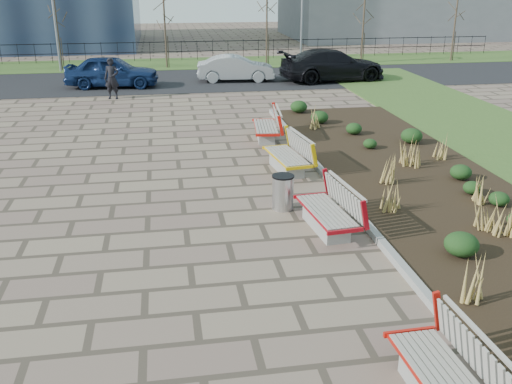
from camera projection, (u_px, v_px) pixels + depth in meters
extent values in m
plane|color=#766451|center=(196.00, 312.00, 9.39)|extent=(120.00, 120.00, 0.00)
cube|color=black|center=(422.00, 185.00, 14.92)|extent=(4.50, 18.00, 0.10)
cube|color=gray|center=(337.00, 189.00, 14.56)|extent=(0.16, 18.00, 0.15)
cube|color=#33511E|center=(167.00, 64.00, 35.19)|extent=(80.00, 5.00, 0.04)
cube|color=black|center=(169.00, 81.00, 29.66)|extent=(80.00, 7.00, 0.02)
cylinder|color=#B2B2B7|center=(283.00, 193.00, 13.40)|extent=(0.51, 0.51, 0.82)
imported|color=black|center=(112.00, 78.00, 25.16)|extent=(0.74, 0.57, 1.80)
imported|color=#11244E|center=(112.00, 71.00, 27.77)|extent=(4.59, 2.18, 1.52)
imported|color=#919497|center=(236.00, 68.00, 29.38)|extent=(4.07, 1.74, 1.31)
imported|color=black|center=(332.00, 65.00, 29.43)|extent=(5.73, 2.89, 1.60)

